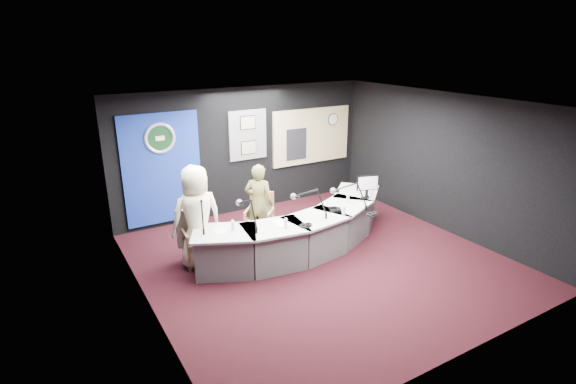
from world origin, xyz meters
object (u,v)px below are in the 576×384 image
armchair_right (259,220)px  person_woman (259,203)px  broadcast_desk (302,231)px  armchair_left (198,238)px  person_man (197,217)px

armchair_right → person_woman: size_ratio=0.55×
broadcast_desk → armchair_left: bearing=166.9°
broadcast_desk → armchair_right: size_ratio=5.22×
armchair_right → person_woman: person_woman is taller
person_man → person_woman: bearing=-167.7°
person_man → person_woman: (1.35, 0.32, -0.12)m
armchair_right → person_woman: bearing=0.0°
armchair_left → armchair_right: armchair_left is taller
broadcast_desk → person_man: person_man is taller
broadcast_desk → person_man: bearing=166.9°
armchair_right → person_man: person_man is taller
armchair_right → person_woman: 0.35m
person_woman → broadcast_desk: bearing=168.2°
person_woman → armchair_right: bearing=-0.0°
armchair_right → person_man: bearing=-123.8°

